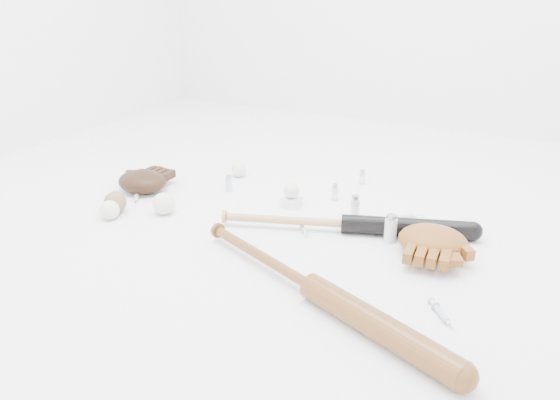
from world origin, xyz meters
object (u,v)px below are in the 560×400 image
at_px(bat_dark, 344,224).
at_px(bat_wood, 312,287).
at_px(glove_dark, 142,181).
at_px(pedestal, 291,202).

relative_size(bat_dark, bat_wood, 0.91).
relative_size(glove_dark, pedestal, 3.83).
distance_m(bat_wood, pedestal, 0.64).
distance_m(bat_dark, glove_dark, 0.87).
relative_size(bat_wood, glove_dark, 4.06).
height_order(glove_dark, pedestal, glove_dark).
bearing_deg(glove_dark, pedestal, 12.14).
xyz_separation_m(bat_dark, glove_dark, (-0.87, -0.02, 0.01)).
bearing_deg(bat_dark, pedestal, 135.89).
bearing_deg(pedestal, glove_dark, -167.21).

